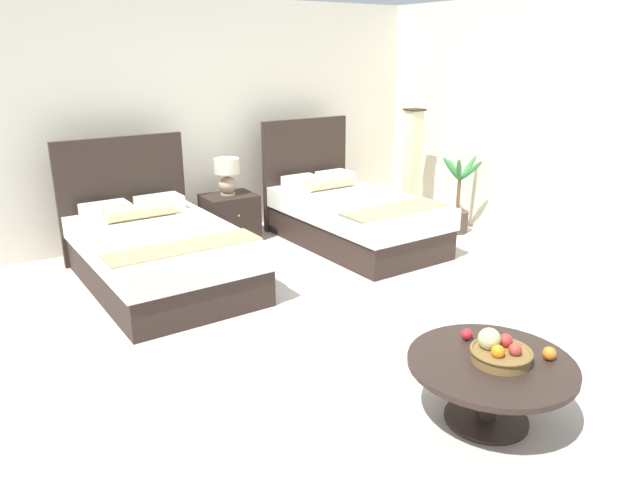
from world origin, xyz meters
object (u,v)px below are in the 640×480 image
loose_orange (549,353)px  fruit_bowl (499,351)px  loose_apple (467,334)px  floor_lamp_corner (412,166)px  table_lamp (227,173)px  bed_near_corner (351,216)px  nightstand (230,218)px  bed_near_window (159,252)px  potted_palm (458,209)px  coffee_table (490,374)px

loose_orange → fruit_bowl: bearing=149.8°
loose_apple → floor_lamp_corner: size_ratio=0.05×
table_lamp → loose_apple: table_lamp is taller
bed_near_corner → nightstand: 1.42m
nightstand → fruit_bowl: (-0.18, -4.12, 0.19)m
loose_apple → loose_orange: loose_orange is taller
loose_apple → floor_lamp_corner: floor_lamp_corner is taller
nightstand → bed_near_window: bearing=-142.8°
fruit_bowl → potted_palm: 3.93m
coffee_table → loose_orange: bearing=-30.6°
floor_lamp_corner → loose_apple: bearing=-126.6°
loose_orange → potted_palm: 3.87m
table_lamp → coffee_table: table_lamp is taller
nightstand → table_lamp: size_ratio=1.40×
table_lamp → potted_palm: 2.80m
bed_near_corner → floor_lamp_corner: bearing=17.7°
potted_palm → floor_lamp_corner: bearing=96.9°
bed_near_window → floor_lamp_corner: 3.54m
potted_palm → bed_near_corner: bearing=164.8°
table_lamp → loose_orange: table_lamp is taller
table_lamp → loose_orange: 4.31m
bed_near_window → potted_palm: (3.59, -0.36, -0.02)m
nightstand → floor_lamp_corner: 2.46m
loose_apple → nightstand: bearing=88.0°
coffee_table → potted_palm: (2.67, 2.88, -0.02)m
bed_near_corner → coffee_table: (-1.34, -3.24, -0.01)m
table_lamp → potted_palm: table_lamp is taller
fruit_bowl → floor_lamp_corner: bearing=55.2°
nightstand → coffee_table: (-0.21, -4.10, 0.04)m
potted_palm → loose_apple: bearing=-134.9°
bed_near_window → fruit_bowl: size_ratio=5.94×
loose_orange → potted_palm: potted_palm is taller
coffee_table → loose_apple: loose_apple is taller
table_lamp → loose_apple: size_ratio=5.78×
fruit_bowl → potted_palm: size_ratio=0.38×
nightstand → table_lamp: 0.52m
bed_near_window → loose_orange: size_ratio=26.46×
bed_near_window → loose_apple: size_ratio=29.41×
loose_apple → loose_orange: 0.49m
bed_near_corner → loose_apple: 3.23m
bed_near_corner → loose_orange: size_ratio=26.34×
bed_near_corner → fruit_bowl: bearing=-111.8°
coffee_table → floor_lamp_corner: size_ratio=0.69×
nightstand → potted_palm: potted_palm is taller
table_lamp → potted_palm: bearing=-26.7°
bed_near_window → coffee_table: (0.92, -3.24, 0.00)m
bed_near_corner → nightstand: (-1.13, 0.86, -0.05)m
bed_near_window → bed_near_corner: 2.26m
loose_orange → potted_palm: bearing=52.1°
loose_apple → potted_palm: bearing=45.1°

